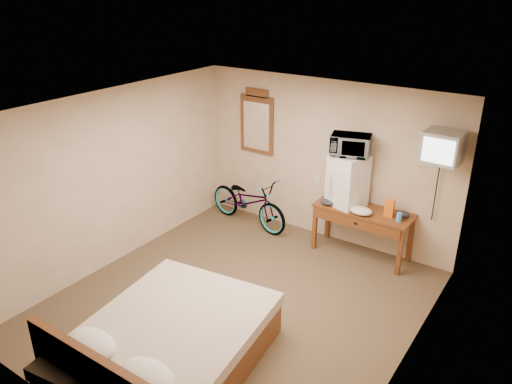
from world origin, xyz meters
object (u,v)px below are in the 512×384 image
microwave (350,145)px  wall_mirror (257,122)px  blue_cup (399,217)px  desk (362,217)px  crt_television (443,147)px  bed (165,348)px  mini_fridge (348,180)px  bicycle (248,201)px

microwave → wall_mirror: wall_mirror is taller
blue_cup → microwave: bearing=172.3°
desk → blue_cup: (0.55, -0.06, 0.18)m
blue_cup → crt_television: size_ratio=0.22×
desk → wall_mirror: (-2.03, 0.27, 1.04)m
crt_television → bed: bearing=-116.3°
mini_fridge → bed: 3.55m
desk → bed: bed is taller
blue_cup → bed: (-1.27, -3.30, -0.52)m
bed → desk: bearing=78.0°
desk → bicycle: bicycle is taller
mini_fridge → wall_mirror: size_ratio=0.72×
crt_television → wall_mirror: 3.01m
wall_mirror → bed: bearing=-70.2°
blue_cup → bed: bed is taller
mini_fridge → blue_cup: bearing=-7.7°
desk → microwave: (-0.29, 0.05, 1.03)m
crt_television → bicycle: 3.26m
mini_fridge → microwave: 0.53m
blue_cup → wall_mirror: size_ratio=0.12×
desk → bed: 3.46m
desk → wall_mirror: 2.30m
wall_mirror → bicycle: wall_mirror is taller
microwave → bicycle: (-1.68, -0.13, -1.24)m
microwave → wall_mirror: bearing=155.4°
blue_cup → wall_mirror: wall_mirror is taller
desk → blue_cup: blue_cup is taller
microwave → blue_cup: bearing=-25.1°
blue_cup → bicycle: (-2.52, -0.01, -0.39)m
desk → blue_cup: size_ratio=11.04×
bicycle → blue_cup: bearing=-81.3°
microwave → bicycle: bearing=167.0°
microwave → blue_cup: microwave is taller
mini_fridge → bed: bearing=-97.2°
blue_cup → bed: bearing=-111.1°
blue_cup → crt_television: crt_television is taller
mini_fridge → microwave: (0.00, 0.00, 0.53)m
crt_television → bicycle: size_ratio=0.36×
crt_television → wall_mirror: bearing=175.2°
mini_fridge → bed: (-0.43, -3.42, -0.84)m
microwave → blue_cup: size_ratio=4.21×
microwave → crt_television: size_ratio=0.93×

